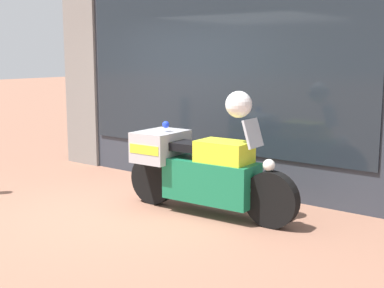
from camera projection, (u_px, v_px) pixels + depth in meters
name	position (u px, v px, depth m)	size (l,w,h in m)	color
ground_plane	(107.00, 212.00, 6.61)	(60.00, 60.00, 0.00)	#8E604C
shop_building	(185.00, 45.00, 8.03)	(5.73, 0.55, 4.08)	#333842
window_display	(221.00, 153.00, 7.93)	(4.53, 0.30, 1.97)	slate
paramedic_motorcycle	(198.00, 168.00, 6.49)	(2.34, 0.69, 1.21)	black
white_helmet	(239.00, 104.00, 6.04)	(0.31, 0.31, 0.31)	white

